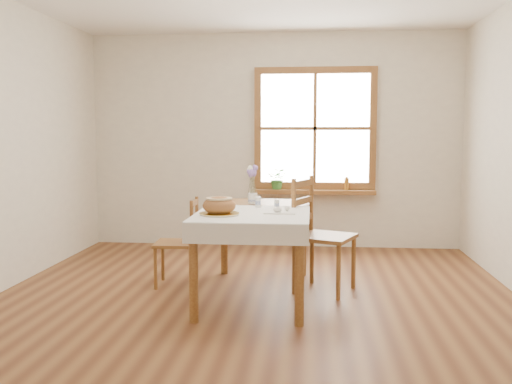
% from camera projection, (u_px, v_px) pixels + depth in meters
% --- Properties ---
extents(ground, '(5.00, 5.00, 0.00)m').
position_uv_depth(ground, '(252.00, 306.00, 4.63)').
color(ground, brown).
rests_on(ground, ground).
extents(room_walls, '(4.60, 5.10, 2.65)m').
position_uv_depth(room_walls, '(252.00, 93.00, 4.45)').
color(room_walls, beige).
rests_on(room_walls, ground).
extents(window, '(1.46, 0.08, 1.46)m').
position_uv_depth(window, '(315.00, 128.00, 6.87)').
color(window, brown).
rests_on(window, ground).
extents(window_sill, '(1.46, 0.20, 0.05)m').
position_uv_depth(window_sill, '(314.00, 192.00, 6.88)').
color(window_sill, brown).
rests_on(window_sill, ground).
extents(dining_table, '(0.90, 1.60, 0.75)m').
position_uv_depth(dining_table, '(256.00, 219.00, 4.86)').
color(dining_table, brown).
rests_on(dining_table, ground).
extents(table_linen, '(0.91, 0.99, 0.01)m').
position_uv_depth(table_linen, '(252.00, 214.00, 4.55)').
color(table_linen, white).
rests_on(table_linen, dining_table).
extents(chair_left, '(0.41, 0.40, 0.81)m').
position_uv_depth(chair_left, '(176.00, 242.00, 5.23)').
color(chair_left, brown).
rests_on(chair_left, ground).
extents(chair_right, '(0.63, 0.62, 1.01)m').
position_uv_depth(chair_right, '(325.00, 235.00, 5.01)').
color(chair_right, brown).
rests_on(chair_right, ground).
extents(bread_plate, '(0.35, 0.35, 0.02)m').
position_uv_depth(bread_plate, '(219.00, 214.00, 4.46)').
color(bread_plate, silver).
rests_on(bread_plate, table_linen).
extents(bread_loaf, '(0.26, 0.26, 0.14)m').
position_uv_depth(bread_loaf, '(219.00, 204.00, 4.45)').
color(bread_loaf, brown).
rests_on(bread_loaf, bread_plate).
extents(egg_napkin, '(0.25, 0.22, 0.01)m').
position_uv_depth(egg_napkin, '(280.00, 212.00, 4.58)').
color(egg_napkin, white).
rests_on(egg_napkin, table_linen).
extents(eggs, '(0.20, 0.18, 0.04)m').
position_uv_depth(eggs, '(280.00, 209.00, 4.58)').
color(eggs, white).
rests_on(eggs, egg_napkin).
extents(salt_shaker, '(0.07, 0.07, 0.10)m').
position_uv_depth(salt_shaker, '(258.00, 202.00, 4.90)').
color(salt_shaker, silver).
rests_on(salt_shaker, table_linen).
extents(pepper_shaker, '(0.05, 0.05, 0.08)m').
position_uv_depth(pepper_shaker, '(277.00, 204.00, 4.81)').
color(pepper_shaker, silver).
rests_on(pepper_shaker, table_linen).
extents(flower_vase, '(0.11, 0.11, 0.10)m').
position_uv_depth(flower_vase, '(253.00, 199.00, 5.17)').
color(flower_vase, silver).
rests_on(flower_vase, dining_table).
extents(lavender_bouquet, '(0.15, 0.15, 0.29)m').
position_uv_depth(lavender_bouquet, '(253.00, 178.00, 5.15)').
color(lavender_bouquet, '#7C5EA6').
rests_on(lavender_bouquet, flower_vase).
extents(potted_plant, '(0.28, 0.29, 0.20)m').
position_uv_depth(potted_plant, '(278.00, 181.00, 6.91)').
color(potted_plant, '#377A31').
rests_on(potted_plant, window_sill).
extents(amber_bottle, '(0.07, 0.07, 0.16)m').
position_uv_depth(amber_bottle, '(347.00, 183.00, 6.84)').
color(amber_bottle, '#A0661D').
rests_on(amber_bottle, window_sill).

